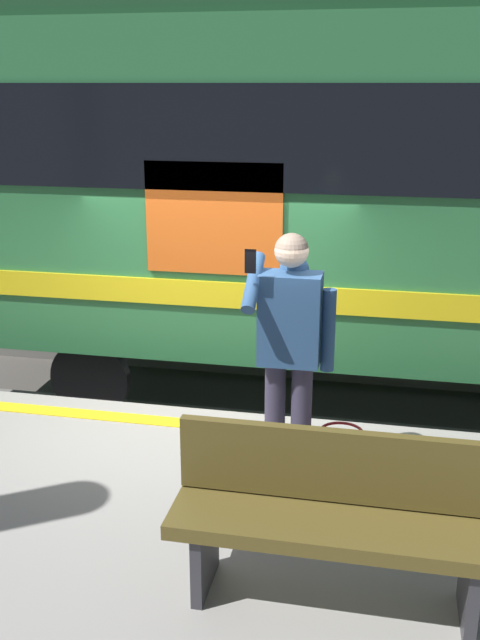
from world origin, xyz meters
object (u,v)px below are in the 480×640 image
train_carriage (403,175)px  bench (336,514)px  handbag (340,455)px  passenger (290,338)px

train_carriage → bench: bearing=86.3°
handbag → passenger: bearing=8.1°
handbag → bench: size_ratio=0.20×
bench → handbag: bearing=-87.6°
passenger → bench: size_ratio=1.00×
passenger → train_carriage: bearing=-102.4°
handbag → bench: (-0.05, 1.27, 0.34)m
train_carriage → passenger: bearing=77.6°
train_carriage → bench: 4.56m
handbag → train_carriage: bearing=-96.2°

